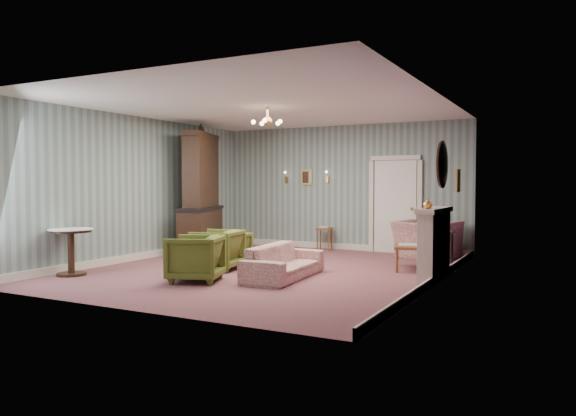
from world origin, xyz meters
The scene contains 27 objects.
floor centered at (0.00, 0.00, 0.00)m, with size 7.00×7.00×0.00m, color #834C53.
ceiling centered at (0.00, 0.00, 2.90)m, with size 7.00×7.00×0.00m, color white.
wall_back centered at (0.00, 3.50, 1.45)m, with size 6.00×6.00×0.00m, color slate.
wall_front centered at (0.00, -3.50, 1.45)m, with size 6.00×6.00×0.00m, color slate.
wall_left centered at (-3.00, 0.00, 1.45)m, with size 7.00×7.00×0.00m, color slate.
wall_right centered at (3.00, 0.00, 1.45)m, with size 7.00×7.00×0.00m, color slate.
wall_right_floral centered at (2.98, 0.00, 1.45)m, with size 7.00×7.00×0.00m, color #A75375.
door centered at (1.30, 3.46, 1.08)m, with size 1.12×0.12×2.16m, color white, non-canonical shape.
olive_chair_a centered at (-0.45, -1.53, 0.41)m, with size 0.79×0.74×0.81m, color #535F21.
olive_chair_b centered at (-0.82, -0.38, 0.40)m, with size 0.78×0.73×0.80m, color #535F21.
olive_chair_c centered at (-0.99, 0.21, 0.35)m, with size 0.68×0.63×0.70m, color #535F21.
sofa_chintz centered at (0.65, -0.59, 0.36)m, with size 1.86×0.54×0.73m, color #943B4A.
wingback_chair centered at (2.14, 2.92, 0.52)m, with size 1.19×0.77×1.04m, color #943B4A.
dresser centered at (-2.53, 1.42, 1.41)m, with size 0.59×1.69×2.82m, color black, non-canonical shape.
fireplace centered at (2.86, 0.40, 0.58)m, with size 0.30×1.40×1.16m, color beige, non-canonical shape.
mantel_vase centered at (2.84, 0.00, 1.23)m, with size 0.15×0.15×0.15m, color gold.
oval_mirror centered at (2.96, 0.40, 1.85)m, with size 0.04×0.76×0.84m, color white, non-canonical shape.
framed_print centered at (2.97, 1.75, 1.60)m, with size 0.04×0.34×0.42m, color gold, non-canonical shape.
coffee_table centered at (2.21, 1.23, 0.23)m, with size 0.49×0.89×0.45m, color brown, non-canonical shape.
side_table_black centered at (2.65, 1.86, 0.33)m, with size 0.44×0.44×0.66m, color black, non-canonical shape.
pedestal_table centered at (-2.65, -2.03, 0.40)m, with size 0.73×0.73×0.79m, color black, non-canonical shape.
nesting_table centered at (-0.28, 3.15, 0.28)m, with size 0.34×0.44×0.57m, color brown, non-canonical shape.
gilt_mirror_back centered at (-0.90, 3.46, 1.70)m, with size 0.28×0.06×0.36m, color gold, non-canonical shape.
sconce_left centered at (-1.45, 3.44, 1.70)m, with size 0.16×0.12×0.30m, color gold, non-canonical shape.
sconce_right centered at (-0.35, 3.44, 1.70)m, with size 0.16×0.12×0.30m, color gold, non-canonical shape.
chandelier centered at (0.00, 0.00, 2.63)m, with size 0.56×0.56×0.36m, color gold, non-canonical shape.
burgundy_cushion centered at (2.09, 2.77, 0.48)m, with size 0.38×0.10×0.38m, color maroon.
Camera 1 is at (4.85, -8.48, 1.54)m, focal length 34.26 mm.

